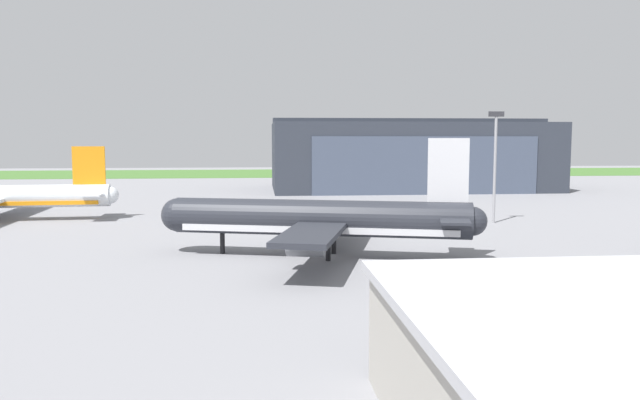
{
  "coord_description": "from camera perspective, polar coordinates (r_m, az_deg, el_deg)",
  "views": [
    {
      "loc": [
        -7.63,
        -68.84,
        13.46
      ],
      "look_at": [
        0.38,
        14.06,
        5.13
      ],
      "focal_mm": 34.73,
      "sensor_mm": 36.0,
      "label": 1
    }
  ],
  "objects": [
    {
      "name": "ground_plane",
      "position": [
        70.56,
        0.79,
        -5.29
      ],
      "size": [
        440.0,
        440.0,
        0.0
      ],
      "primitive_type": "plane",
      "color": "gray"
    },
    {
      "name": "maintenance_hangar",
      "position": [
        165.82,
        8.24,
        4.06
      ],
      "size": [
        72.04,
        34.01,
        18.62
      ],
      "color": "#2D333D",
      "rests_on": "ground_plane"
    },
    {
      "name": "apron_light_mast",
      "position": [
        101.84,
        15.84,
        3.79
      ],
      "size": [
        2.4,
        0.5,
        17.66
      ],
      "color": "#99999E",
      "rests_on": "ground_plane"
    },
    {
      "name": "airliner_near_right",
      "position": [
        70.12,
        -0.16,
        -1.8
      ],
      "size": [
        36.24,
        32.38,
        13.48
      ],
      "color": "#282B33",
      "rests_on": "ground_plane"
    },
    {
      "name": "grass_field_strip",
      "position": [
        240.14,
        -3.69,
        2.49
      ],
      "size": [
        440.0,
        56.0,
        0.08
      ],
      "primitive_type": "cube",
      "color": "#457330",
      "rests_on": "ground_plane"
    }
  ]
}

